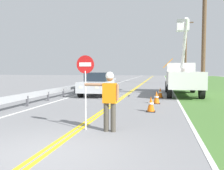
# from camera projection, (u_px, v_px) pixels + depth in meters

# --- Properties ---
(ground_plane) EXTENTS (160.00, 160.00, 0.00)m
(ground_plane) POSITION_uv_depth(u_px,v_px,m) (43.00, 154.00, 5.27)
(ground_plane) COLOR gray
(centerline_yellow_left) EXTENTS (0.11, 110.00, 0.01)m
(centerline_yellow_left) POSITION_uv_depth(u_px,v_px,m) (135.00, 88.00, 24.83)
(centerline_yellow_left) COLOR yellow
(centerline_yellow_left) RESTS_ON ground
(centerline_yellow_right) EXTENTS (0.11, 110.00, 0.01)m
(centerline_yellow_right) POSITION_uv_depth(u_px,v_px,m) (137.00, 88.00, 24.79)
(centerline_yellow_right) COLOR yellow
(centerline_yellow_right) RESTS_ON ground
(edge_line_right) EXTENTS (0.12, 110.00, 0.01)m
(edge_line_right) POSITION_uv_depth(u_px,v_px,m) (171.00, 88.00, 24.07)
(edge_line_right) COLOR silver
(edge_line_right) RESTS_ON ground
(edge_line_left) EXTENTS (0.12, 110.00, 0.01)m
(edge_line_left) POSITION_uv_depth(u_px,v_px,m) (103.00, 87.00, 25.54)
(edge_line_left) COLOR silver
(edge_line_left) RESTS_ON ground
(flagger_worker) EXTENTS (1.09, 0.26, 1.83)m
(flagger_worker) POSITION_uv_depth(u_px,v_px,m) (109.00, 97.00, 7.12)
(flagger_worker) COLOR #474238
(flagger_worker) RESTS_ON ground
(stop_sign_paddle) EXTENTS (0.56, 0.04, 2.33)m
(stop_sign_paddle) POSITION_uv_depth(u_px,v_px,m) (85.00, 76.00, 7.27)
(stop_sign_paddle) COLOR silver
(stop_sign_paddle) RESTS_ON ground
(utility_bucket_truck) EXTENTS (2.67, 6.82, 5.67)m
(utility_bucket_truck) POSITION_uv_depth(u_px,v_px,m) (182.00, 76.00, 17.94)
(utility_bucket_truck) COLOR silver
(utility_bucket_truck) RESTS_ON ground
(oncoming_sedan_nearest) EXTENTS (1.93, 4.12, 1.70)m
(oncoming_sedan_nearest) POSITION_uv_depth(u_px,v_px,m) (97.00, 84.00, 17.33)
(oncoming_sedan_nearest) COLOR silver
(oncoming_sedan_nearest) RESTS_ON ground
(utility_pole_near) EXTENTS (1.80, 0.28, 7.98)m
(utility_pole_near) POSITION_uv_depth(u_px,v_px,m) (204.00, 37.00, 16.08)
(utility_pole_near) COLOR brown
(utility_pole_near) RESTS_ON ground
(utility_pole_mid) EXTENTS (1.80, 0.28, 8.73)m
(utility_pole_mid) POSITION_uv_depth(u_px,v_px,m) (186.00, 50.00, 31.13)
(utility_pole_mid) COLOR brown
(utility_pole_mid) RESTS_ON ground
(traffic_cone_lead) EXTENTS (0.40, 0.40, 0.70)m
(traffic_cone_lead) POSITION_uv_depth(u_px,v_px,m) (151.00, 104.00, 10.57)
(traffic_cone_lead) COLOR orange
(traffic_cone_lead) RESTS_ON ground
(traffic_cone_mid) EXTENTS (0.40, 0.40, 0.70)m
(traffic_cone_mid) POSITION_uv_depth(u_px,v_px,m) (156.00, 98.00, 13.14)
(traffic_cone_mid) COLOR orange
(traffic_cone_mid) RESTS_ON ground
(traffic_cone_tail) EXTENTS (0.40, 0.40, 0.70)m
(traffic_cone_tail) POSITION_uv_depth(u_px,v_px,m) (160.00, 93.00, 15.91)
(traffic_cone_tail) COLOR orange
(traffic_cone_tail) RESTS_ON ground
(guardrail_left_shoulder) EXTENTS (0.10, 32.00, 0.71)m
(guardrail_left_shoulder) POSITION_uv_depth(u_px,v_px,m) (80.00, 86.00, 19.94)
(guardrail_left_shoulder) COLOR #9EA0A3
(guardrail_left_shoulder) RESTS_ON ground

